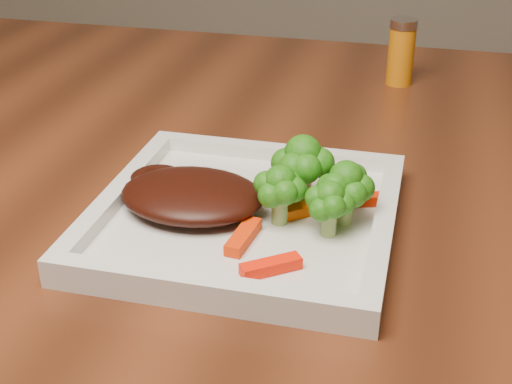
# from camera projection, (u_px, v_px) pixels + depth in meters

# --- Properties ---
(plate) EXTENTS (0.27, 0.27, 0.01)m
(plate) POSITION_uv_depth(u_px,v_px,m) (246.00, 220.00, 0.66)
(plate) COLOR silver
(plate) RESTS_ON dining_table
(steak) EXTENTS (0.14, 0.11, 0.03)m
(steak) POSITION_uv_depth(u_px,v_px,m) (192.00, 195.00, 0.66)
(steak) COLOR #330E07
(steak) RESTS_ON plate
(broccoli_0) EXTENTS (0.07, 0.07, 0.07)m
(broccoli_0) POSITION_uv_depth(u_px,v_px,m) (302.00, 170.00, 0.66)
(broccoli_0) COLOR #356B11
(broccoli_0) RESTS_ON plate
(broccoli_1) EXTENTS (0.06, 0.06, 0.06)m
(broccoli_1) POSITION_uv_depth(u_px,v_px,m) (345.00, 191.00, 0.63)
(broccoli_1) COLOR #106312
(broccoli_1) RESTS_ON plate
(broccoli_2) EXTENTS (0.05, 0.05, 0.06)m
(broccoli_2) POSITION_uv_depth(u_px,v_px,m) (330.00, 205.00, 0.61)
(broccoli_2) COLOR #2A7713
(broccoli_2) RESTS_ON plate
(broccoli_3) EXTENTS (0.06, 0.06, 0.06)m
(broccoli_3) POSITION_uv_depth(u_px,v_px,m) (280.00, 192.00, 0.63)
(broccoli_3) COLOR #126E14
(broccoli_3) RESTS_ON plate
(carrot_0) EXTENTS (0.05, 0.04, 0.01)m
(carrot_0) POSITION_uv_depth(u_px,v_px,m) (271.00, 266.00, 0.57)
(carrot_0) COLOR #FF1B04
(carrot_0) RESTS_ON plate
(carrot_2) EXTENTS (0.02, 0.06, 0.01)m
(carrot_2) POSITION_uv_depth(u_px,v_px,m) (243.00, 237.00, 0.61)
(carrot_2) COLOR red
(carrot_2) RESTS_ON plate
(carrot_3) EXTENTS (0.05, 0.03, 0.01)m
(carrot_3) POSITION_uv_depth(u_px,v_px,m) (364.00, 199.00, 0.67)
(carrot_3) COLOR red
(carrot_3) RESTS_ON plate
(carrot_4) EXTENTS (0.04, 0.06, 0.01)m
(carrot_4) POSITION_uv_depth(u_px,v_px,m) (291.00, 180.00, 0.71)
(carrot_4) COLOR red
(carrot_4) RESTS_ON plate
(carrot_6) EXTENTS (0.05, 0.04, 0.01)m
(carrot_6) POSITION_uv_depth(u_px,v_px,m) (302.00, 210.00, 0.65)
(carrot_6) COLOR #E65103
(carrot_6) RESTS_ON plate
(spice_shaker) EXTENTS (0.04, 0.04, 0.09)m
(spice_shaker) POSITION_uv_depth(u_px,v_px,m) (401.00, 52.00, 0.99)
(spice_shaker) COLOR #CC700B
(spice_shaker) RESTS_ON dining_table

